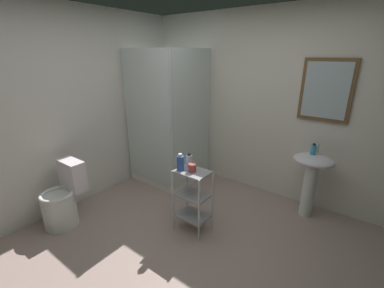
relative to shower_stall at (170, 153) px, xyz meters
name	(u,v)px	position (x,y,z in m)	size (l,w,h in m)	color
ground_plane	(182,260)	(1.22, -1.23, -0.47)	(4.20, 4.20, 0.02)	#A48B81
wall_back	(266,106)	(1.23, 0.62, 0.79)	(4.20, 0.14, 2.50)	silver
wall_left	(65,112)	(-0.63, -1.23, 0.79)	(0.10, 4.20, 2.50)	silver
shower_stall	(170,153)	(0.00, 0.00, 0.00)	(0.92, 0.92, 2.00)	white
pedestal_sink	(312,173)	(1.99, 0.29, 0.12)	(0.46, 0.37, 0.81)	white
sink_faucet	(318,148)	(1.99, 0.41, 0.40)	(0.03, 0.03, 0.10)	silver
toilet	(63,200)	(-0.26, -1.61, -0.15)	(0.37, 0.49, 0.76)	white
storage_cart	(193,196)	(1.02, -0.79, -0.03)	(0.38, 0.28, 0.74)	silver
hand_soap_bottle	(313,150)	(1.97, 0.31, 0.41)	(0.06, 0.06, 0.13)	#389ED1
shampoo_bottle_blue	(180,163)	(0.90, -0.85, 0.36)	(0.08, 0.08, 0.19)	#2F54B2
lotion_bottle_white	(189,160)	(0.92, -0.71, 0.35)	(0.07, 0.07, 0.16)	white
rinse_cup	(192,168)	(1.02, -0.80, 0.32)	(0.08, 0.08, 0.09)	#B24742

